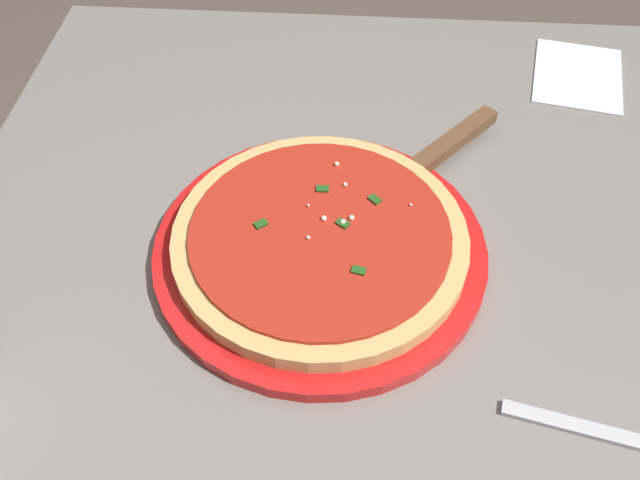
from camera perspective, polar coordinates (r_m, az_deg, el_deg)
name	(u,v)px	position (r m, az deg, el deg)	size (l,w,h in m)	color
restaurant_table	(336,378)	(0.75, 1.37, -11.46)	(0.90, 0.77, 0.78)	black
serving_plate	(320,250)	(0.63, 0.00, -0.81)	(0.31, 0.31, 0.01)	red
pizza	(320,238)	(0.62, 0.00, 0.17)	(0.27, 0.27, 0.02)	#DBB26B
pizza_server	(428,161)	(0.70, 9.02, 6.54)	(0.19, 0.18, 0.01)	silver
napkin_folded_right	(578,75)	(0.89, 20.75, 12.75)	(0.13, 0.10, 0.00)	white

